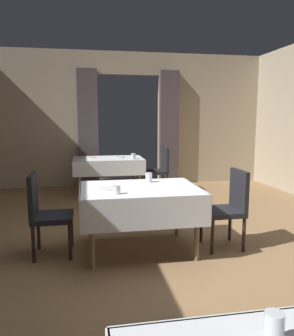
{
  "coord_description": "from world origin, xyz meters",
  "views": [
    {
      "loc": [
        -0.96,
        -3.46,
        1.52
      ],
      "look_at": [
        -0.24,
        0.48,
        0.93
      ],
      "focal_mm": 35.57,
      "sensor_mm": 36.0,
      "label": 1
    }
  ],
  "objects_px": {
    "glass_mid_b": "(149,178)",
    "glass_mid_c": "(117,190)",
    "plate_far_a": "(81,159)",
    "chair_mid_right": "(229,205)",
    "glass_far_d": "(133,156)",
    "dining_table_mid": "(140,196)",
    "plate_far_b": "(91,157)",
    "dining_table_far": "(108,163)",
    "chair_mid_left": "(45,211)",
    "plate_mid_a": "(107,188)",
    "plate_far_c": "(120,157)",
    "glass_near_a": "(274,329)",
    "chair_far_right": "(160,168)"
  },
  "relations": [
    {
      "from": "dining_table_far",
      "to": "plate_far_b",
      "type": "height_order",
      "value": "plate_far_b"
    },
    {
      "from": "glass_mid_c",
      "to": "plate_far_a",
      "type": "bearing_deg",
      "value": 97.61
    },
    {
      "from": "dining_table_mid",
      "to": "plate_far_c",
      "type": "bearing_deg",
      "value": 88.86
    },
    {
      "from": "glass_mid_b",
      "to": "glass_mid_c",
      "type": "height_order",
      "value": "glass_mid_b"
    },
    {
      "from": "dining_table_mid",
      "to": "plate_far_a",
      "type": "height_order",
      "value": "plate_far_a"
    },
    {
      "from": "glass_mid_b",
      "to": "plate_far_a",
      "type": "distance_m",
      "value": 2.6
    },
    {
      "from": "plate_mid_a",
      "to": "glass_mid_c",
      "type": "bearing_deg",
      "value": -72.71
    },
    {
      "from": "chair_mid_left",
      "to": "chair_mid_right",
      "type": "relative_size",
      "value": 1.0
    },
    {
      "from": "plate_mid_a",
      "to": "plate_far_c",
      "type": "bearing_deg",
      "value": 81.73
    },
    {
      "from": "dining_table_far",
      "to": "glass_far_d",
      "type": "height_order",
      "value": "glass_far_d"
    },
    {
      "from": "plate_far_b",
      "to": "glass_far_d",
      "type": "bearing_deg",
      "value": -28.23
    },
    {
      "from": "chair_mid_left",
      "to": "plate_mid_a",
      "type": "height_order",
      "value": "chair_mid_left"
    },
    {
      "from": "plate_mid_a",
      "to": "plate_far_b",
      "type": "bearing_deg",
      "value": 92.36
    },
    {
      "from": "plate_mid_a",
      "to": "dining_table_mid",
      "type": "bearing_deg",
      "value": 4.36
    },
    {
      "from": "plate_far_a",
      "to": "plate_far_b",
      "type": "distance_m",
      "value": 0.4
    },
    {
      "from": "plate_far_c",
      "to": "glass_mid_c",
      "type": "bearing_deg",
      "value": -96.11
    },
    {
      "from": "chair_mid_left",
      "to": "glass_far_d",
      "type": "distance_m",
      "value": 2.95
    },
    {
      "from": "dining_table_mid",
      "to": "chair_far_right",
      "type": "bearing_deg",
      "value": 73.22
    },
    {
      "from": "glass_mid_c",
      "to": "plate_far_c",
      "type": "xyz_separation_m",
      "value": [
        0.35,
        3.23,
        -0.04
      ]
    },
    {
      "from": "chair_mid_left",
      "to": "glass_mid_b",
      "type": "xyz_separation_m",
      "value": [
        1.22,
        0.23,
        0.29
      ]
    },
    {
      "from": "chair_mid_right",
      "to": "glass_mid_b",
      "type": "distance_m",
      "value": 1.01
    },
    {
      "from": "chair_mid_left",
      "to": "glass_near_a",
      "type": "relative_size",
      "value": 7.82
    },
    {
      "from": "chair_mid_left",
      "to": "glass_far_d",
      "type": "height_order",
      "value": "chair_mid_left"
    },
    {
      "from": "plate_far_b",
      "to": "glass_far_d",
      "type": "xyz_separation_m",
      "value": [
        0.8,
        -0.43,
        0.05
      ]
    },
    {
      "from": "glass_near_a",
      "to": "plate_far_c",
      "type": "bearing_deg",
      "value": 89.76
    },
    {
      "from": "glass_far_d",
      "to": "dining_table_mid",
      "type": "bearing_deg",
      "value": -96.4
    },
    {
      "from": "dining_table_mid",
      "to": "plate_far_a",
      "type": "relative_size",
      "value": 6.58
    },
    {
      "from": "dining_table_far",
      "to": "chair_far_right",
      "type": "distance_m",
      "value": 1.08
    },
    {
      "from": "chair_mid_right",
      "to": "glass_far_d",
      "type": "relative_size",
      "value": 8.13
    },
    {
      "from": "chair_mid_left",
      "to": "plate_far_b",
      "type": "distance_m",
      "value": 3.09
    },
    {
      "from": "dining_table_far",
      "to": "chair_mid_left",
      "type": "distance_m",
      "value": 3.01
    },
    {
      "from": "dining_table_far",
      "to": "plate_far_b",
      "type": "bearing_deg",
      "value": 154.41
    },
    {
      "from": "plate_mid_a",
      "to": "glass_mid_b",
      "type": "xyz_separation_m",
      "value": [
        0.53,
        0.3,
        0.05
      ]
    },
    {
      "from": "chair_mid_left",
      "to": "glass_mid_b",
      "type": "distance_m",
      "value": 1.27
    },
    {
      "from": "glass_near_a",
      "to": "plate_far_c",
      "type": "xyz_separation_m",
      "value": [
        0.02,
        5.65,
        -0.05
      ]
    },
    {
      "from": "plate_far_a",
      "to": "glass_far_d",
      "type": "bearing_deg",
      "value": -4.42
    },
    {
      "from": "plate_mid_a",
      "to": "glass_near_a",
      "type": "bearing_deg",
      "value": -81.41
    },
    {
      "from": "glass_mid_b",
      "to": "plate_far_b",
      "type": "distance_m",
      "value": 2.88
    },
    {
      "from": "chair_far_right",
      "to": "glass_mid_c",
      "type": "distance_m",
      "value": 3.51
    },
    {
      "from": "plate_far_b",
      "to": "chair_mid_right",
      "type": "bearing_deg",
      "value": -63.73
    },
    {
      "from": "chair_far_right",
      "to": "glass_mid_b",
      "type": "height_order",
      "value": "chair_far_right"
    },
    {
      "from": "dining_table_far",
      "to": "plate_far_b",
      "type": "relative_size",
      "value": 6.76
    },
    {
      "from": "dining_table_mid",
      "to": "plate_mid_a",
      "type": "xyz_separation_m",
      "value": [
        -0.37,
        -0.03,
        0.11
      ]
    },
    {
      "from": "glass_near_a",
      "to": "chair_mid_left",
      "type": "bearing_deg",
      "value": 111.57
    },
    {
      "from": "glass_near_a",
      "to": "plate_far_b",
      "type": "distance_m",
      "value": 5.83
    },
    {
      "from": "plate_far_c",
      "to": "glass_far_d",
      "type": "relative_size",
      "value": 1.73
    },
    {
      "from": "chair_far_right",
      "to": "glass_mid_c",
      "type": "xyz_separation_m",
      "value": [
        -1.19,
        -3.29,
        0.28
      ]
    },
    {
      "from": "dining_table_mid",
      "to": "glass_mid_b",
      "type": "relative_size",
      "value": 11.35
    },
    {
      "from": "dining_table_far",
      "to": "plate_far_c",
      "type": "relative_size",
      "value": 6.97
    },
    {
      "from": "dining_table_far",
      "to": "chair_far_right",
      "type": "height_order",
      "value": "chair_far_right"
    }
  ]
}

